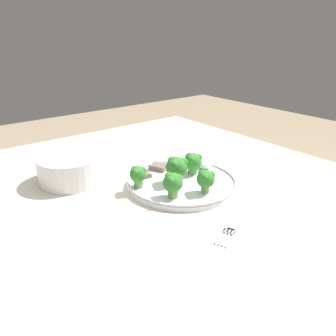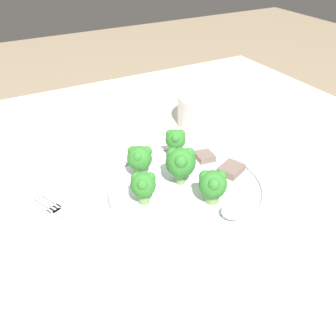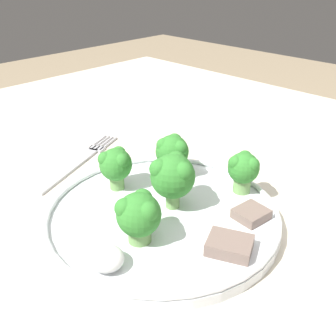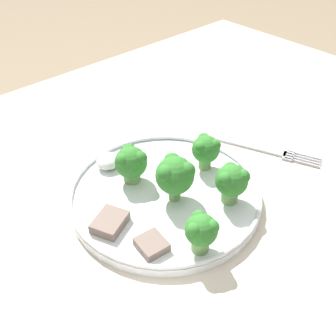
% 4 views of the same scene
% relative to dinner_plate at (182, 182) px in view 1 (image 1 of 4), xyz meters
% --- Properties ---
extents(table, '(1.19, 1.01, 0.76)m').
position_rel_dinner_plate_xyz_m(table, '(-0.04, 0.06, -0.11)').
color(table, beige).
rests_on(table, ground_plane).
extents(dinner_plate, '(0.26, 0.26, 0.02)m').
position_rel_dinner_plate_xyz_m(dinner_plate, '(0.00, 0.00, 0.00)').
color(dinner_plate, white).
rests_on(dinner_plate, table).
extents(fork, '(0.09, 0.19, 0.00)m').
position_rel_dinner_plate_xyz_m(fork, '(-0.19, 0.02, -0.01)').
color(fork, '#B2B2B7').
rests_on(fork, table).
extents(cream_bowl, '(0.16, 0.16, 0.07)m').
position_rel_dinner_plate_xyz_m(cream_bowl, '(0.19, 0.20, 0.02)').
color(cream_bowl, white).
rests_on(cream_bowl, table).
extents(broccoli_floret_near_rim_left, '(0.05, 0.05, 0.07)m').
position_rel_dinner_plate_xyz_m(broccoli_floret_near_rim_left, '(-0.00, 0.02, 0.04)').
color(broccoli_floret_near_rim_left, '#709E56').
rests_on(broccoli_floret_near_rim_left, dinner_plate).
extents(broccoli_floret_center_left, '(0.04, 0.04, 0.06)m').
position_rel_dinner_plate_xyz_m(broccoli_floret_center_left, '(-0.05, 0.07, 0.04)').
color(broccoli_floret_center_left, '#709E56').
rests_on(broccoli_floret_center_left, dinner_plate).
extents(broccoli_floret_back_left, '(0.04, 0.04, 0.05)m').
position_rel_dinner_plate_xyz_m(broccoli_floret_back_left, '(-0.08, -0.00, 0.04)').
color(broccoli_floret_back_left, '#709E56').
rests_on(broccoli_floret_back_left, dinner_plate).
extents(broccoli_floret_front_left, '(0.05, 0.05, 0.05)m').
position_rel_dinner_plate_xyz_m(broccoli_floret_front_left, '(0.02, -0.05, 0.04)').
color(broccoli_floret_front_left, '#709E56').
rests_on(broccoli_floret_front_left, dinner_plate).
extents(broccoli_floret_center_back, '(0.04, 0.04, 0.05)m').
position_rel_dinner_plate_xyz_m(broccoli_floret_center_back, '(0.04, 0.10, 0.04)').
color(broccoli_floret_center_back, '#709E56').
rests_on(broccoli_floret_center_back, dinner_plate).
extents(meat_slice_front_slice, '(0.05, 0.05, 0.01)m').
position_rel_dinner_plate_xyz_m(meat_slice_front_slice, '(0.09, -0.00, 0.01)').
color(meat_slice_front_slice, '#756056').
rests_on(meat_slice_front_slice, dinner_plate).
extents(meat_slice_middle_slice, '(0.04, 0.04, 0.01)m').
position_rel_dinner_plate_xyz_m(meat_slice_middle_slice, '(0.08, 0.06, 0.01)').
color(meat_slice_middle_slice, '#756056').
rests_on(meat_slice_middle_slice, dinner_plate).
extents(sauce_dollop, '(0.04, 0.03, 0.02)m').
position_rel_dinner_plate_xyz_m(sauce_dollop, '(0.02, -0.10, 0.01)').
color(sauce_dollop, white).
rests_on(sauce_dollop, dinner_plate).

